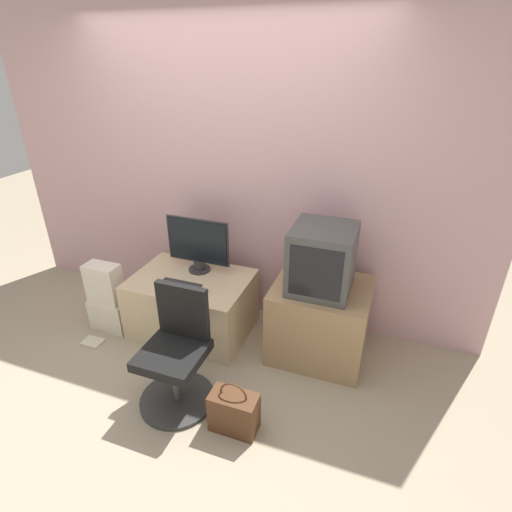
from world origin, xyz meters
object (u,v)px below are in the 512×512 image
object	(u,v)px
main_monitor	(198,245)
cardboard_box_lower	(110,314)
keyboard	(181,284)
mouse	(205,290)
office_chair	(177,358)
book	(93,342)
crt_tv	(322,259)
handbag	(234,412)

from	to	relation	value
main_monitor	cardboard_box_lower	world-z (taller)	main_monitor
main_monitor	keyboard	size ratio (longest dim) A/B	1.65
main_monitor	mouse	bearing A→B (deg)	-56.53
office_chair	book	xyz separation A→B (m)	(-1.00, 0.25, -0.34)
crt_tv	handbag	world-z (taller)	crt_tv
mouse	crt_tv	distance (m)	0.95
office_chair	keyboard	bearing A→B (deg)	116.31
mouse	keyboard	bearing A→B (deg)	173.54
mouse	book	xyz separation A→B (m)	(-0.92, -0.33, -0.52)
main_monitor	keyboard	xyz separation A→B (m)	(-0.03, -0.28, -0.24)
office_chair	cardboard_box_lower	distance (m)	1.12
keyboard	crt_tv	world-z (taller)	crt_tv
mouse	office_chair	size ratio (longest dim) A/B	0.07
main_monitor	crt_tv	size ratio (longest dim) A/B	1.14
crt_tv	handbag	size ratio (longest dim) A/B	1.27
handbag	cardboard_box_lower	bearing A→B (deg)	156.91
cardboard_box_lower	book	size ratio (longest dim) A/B	2.01
cardboard_box_lower	book	world-z (taller)	cardboard_box_lower
cardboard_box_lower	handbag	distance (m)	1.57
keyboard	book	bearing A→B (deg)	-152.39
mouse	cardboard_box_lower	size ratio (longest dim) A/B	0.18
main_monitor	mouse	size ratio (longest dim) A/B	9.02
office_chair	main_monitor	bearing A→B (deg)	107.00
keyboard	cardboard_box_lower	bearing A→B (deg)	-170.13
keyboard	handbag	size ratio (longest dim) A/B	0.88
mouse	cardboard_box_lower	xyz separation A→B (m)	(-0.91, -0.09, -0.39)
main_monitor	book	size ratio (longest dim) A/B	3.34
mouse	crt_tv	bearing A→B (deg)	12.93
keyboard	cardboard_box_lower	distance (m)	0.79
keyboard	book	world-z (taller)	keyboard
main_monitor	cardboard_box_lower	xyz separation A→B (m)	(-0.71, -0.39, -0.62)
keyboard	office_chair	xyz separation A→B (m)	(0.30, -0.62, -0.17)
keyboard	mouse	bearing A→B (deg)	-6.46
office_chair	cardboard_box_lower	size ratio (longest dim) A/B	2.52
office_chair	cardboard_box_lower	xyz separation A→B (m)	(-0.98, 0.50, -0.22)
keyboard	crt_tv	bearing A→B (deg)	8.93
mouse	office_chair	world-z (taller)	office_chair
main_monitor	keyboard	distance (m)	0.36
handbag	book	world-z (taller)	handbag
keyboard	crt_tv	xyz separation A→B (m)	(1.10, 0.17, 0.34)
keyboard	crt_tv	size ratio (longest dim) A/B	0.69
handbag	book	xyz separation A→B (m)	(-1.46, 0.37, -0.13)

